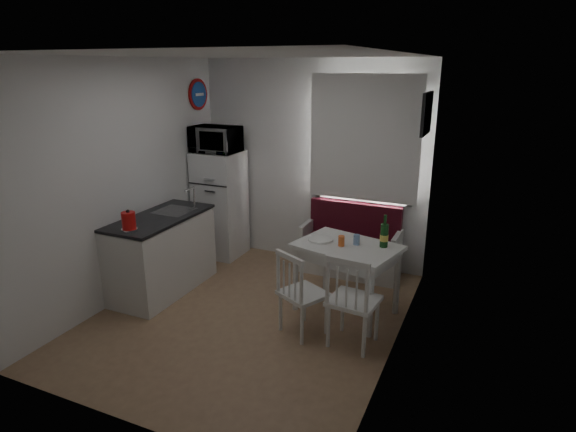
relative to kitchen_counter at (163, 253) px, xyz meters
The scene contains 22 objects.
floor 1.29m from the kitchen_counter, ahead, with size 3.00×3.50×0.02m, color #8D694B.
ceiling 2.46m from the kitchen_counter, ahead, with size 3.00×3.50×0.02m, color white.
wall_back 2.17m from the kitchen_counter, 53.04° to the left, with size 3.00×0.02×2.60m, color white.
wall_front 2.41m from the kitchen_counter, 57.81° to the right, with size 3.00×0.02×2.60m, color white.
wall_left 0.91m from the kitchen_counter, 152.61° to the right, with size 0.02×3.50×2.60m, color white.
wall_right 2.83m from the kitchen_counter, ahead, with size 0.02×3.50×2.60m, color white.
window 2.72m from the kitchen_counter, 39.47° to the left, with size 1.22×0.06×1.47m, color silver.
curtain 2.71m from the kitchen_counter, 38.19° to the left, with size 1.35×0.02×1.50m, color white.
kitchen_counter is the anchor object (origin of this frame).
wall_sign 2.15m from the kitchen_counter, 101.80° to the left, with size 0.40×0.40×0.03m, color #1A4A9F.
picture_frame 3.25m from the kitchen_counter, 19.45° to the left, with size 0.04×0.52×0.42m, color black.
bench 2.28m from the kitchen_counter, 36.42° to the left, with size 1.22×0.47×0.87m.
dining_table 2.12m from the kitchen_counter, ahead, with size 1.14×0.92×0.75m.
chair_left 1.86m from the kitchen_counter, ahead, with size 0.54×0.54×0.46m.
chair_right 2.36m from the kitchen_counter, ahead, with size 0.47×0.45×0.50m.
fridge 1.27m from the kitchen_counter, 89.10° to the left, with size 0.57×0.57×1.43m, color white.
microwave 1.65m from the kitchen_counter, 89.06° to the left, with size 0.61×0.41×0.34m, color white.
kettle 0.77m from the kitchen_counter, 84.72° to the right, with size 0.16×0.16×0.22m, color red.
wine_bottle 2.52m from the kitchen_counter, 10.54° to the left, with size 0.09×0.09×0.34m, color #164419, non-canonical shape.
drinking_glass_orange 2.09m from the kitchen_counter, ahead, with size 0.06×0.06×0.11m, color orange.
drinking_glass_blue 2.23m from the kitchen_counter, 10.55° to the left, with size 0.06×0.06×0.11m, color #779ACA.
plate 1.85m from the kitchen_counter, 11.81° to the left, with size 0.26×0.26×0.02m, color white.
Camera 1 is at (2.20, -3.95, 2.51)m, focal length 30.00 mm.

